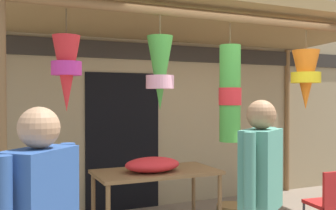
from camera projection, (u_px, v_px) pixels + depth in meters
shop_facade at (159, 83)px, 6.05m from camera, size 9.65×0.29×3.75m
market_stall_canopy at (210, 37)px, 4.91m from camera, size 5.18×2.47×2.71m
display_table at (156, 177)px, 4.61m from camera, size 1.44×0.76×0.78m
flower_heap_on_table at (154, 164)px, 4.51m from camera, size 0.65×0.45×0.17m
folding_chair at (332, 200)px, 4.34m from camera, size 0.45×0.45×0.84m
customer_foreground at (261, 189)px, 2.92m from camera, size 0.50×0.41×1.62m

